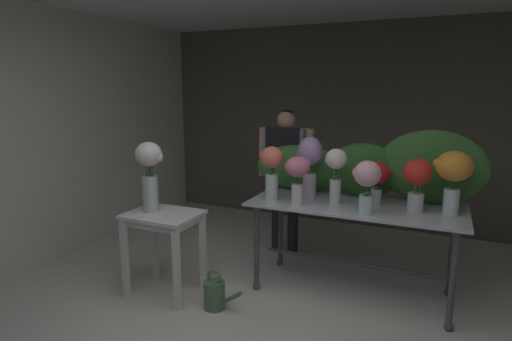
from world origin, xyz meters
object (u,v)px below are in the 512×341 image
(vase_crimson_lilies, at_px, (377,177))
(vase_white_roses_tall, at_px, (150,172))
(display_table_glass, at_px, (354,219))
(florist, at_px, (285,165))
(vase_coral_snapdragons, at_px, (272,167))
(vase_ivory_peonies, at_px, (336,170))
(vase_scarlet_stock, at_px, (417,180))
(watering_can, at_px, (215,294))
(vase_blush_ranunculus, at_px, (367,181))
(side_table_white, at_px, (163,226))
(vase_sunset_tulips, at_px, (454,173))
(vase_lilac_roses, at_px, (310,161))
(vase_rosy_dahlias, at_px, (297,173))

(vase_crimson_lilies, relative_size, vase_white_roses_tall, 0.62)
(display_table_glass, height_order, florist, florist)
(display_table_glass, height_order, vase_coral_snapdragons, vase_coral_snapdragons)
(vase_ivory_peonies, height_order, vase_scarlet_stock, vase_ivory_peonies)
(watering_can, bearing_deg, vase_blush_ranunculus, 23.30)
(vase_crimson_lilies, xyz_separation_m, vase_scarlet_stock, (0.33, -0.08, 0.02))
(vase_scarlet_stock, bearing_deg, side_table_white, -161.77)
(watering_can, bearing_deg, vase_ivory_peonies, 39.59)
(side_table_white, bearing_deg, vase_white_roses_tall, 179.64)
(vase_ivory_peonies, relative_size, vase_white_roses_tall, 0.79)
(display_table_glass, height_order, vase_ivory_peonies, vase_ivory_peonies)
(florist, xyz_separation_m, vase_sunset_tulips, (1.68, -0.72, 0.18))
(vase_ivory_peonies, xyz_separation_m, vase_crimson_lilies, (0.34, 0.12, -0.06))
(florist, bearing_deg, vase_lilac_roses, -54.11)
(vase_blush_ranunculus, bearing_deg, vase_sunset_tulips, 23.17)
(vase_lilac_roses, xyz_separation_m, vase_sunset_tulips, (1.20, -0.06, 0.00))
(vase_coral_snapdragons, distance_m, vase_white_roses_tall, 1.08)
(florist, xyz_separation_m, vase_ivory_peonies, (0.75, -0.79, 0.14))
(vase_ivory_peonies, bearing_deg, vase_white_roses_tall, -156.94)
(display_table_glass, bearing_deg, vase_scarlet_stock, -4.40)
(florist, relative_size, vase_coral_snapdragons, 3.29)
(vase_ivory_peonies, height_order, vase_white_roses_tall, vase_white_roses_tall)
(display_table_glass, distance_m, florist, 1.21)
(florist, xyz_separation_m, vase_coral_snapdragons, (0.20, -0.89, 0.14))
(florist, xyz_separation_m, vase_white_roses_tall, (-0.74, -1.42, 0.12))
(vase_rosy_dahlias, relative_size, watering_can, 1.22)
(side_table_white, relative_size, vase_blush_ranunculus, 1.74)
(vase_scarlet_stock, xyz_separation_m, vase_white_roses_tall, (-2.15, -0.67, 0.01))
(vase_coral_snapdragons, bearing_deg, vase_rosy_dahlias, -15.60)
(vase_ivory_peonies, xyz_separation_m, watering_can, (-0.83, -0.68, -1.02))
(side_table_white, distance_m, watering_can, 0.74)
(vase_ivory_peonies, distance_m, vase_scarlet_stock, 0.66)
(display_table_glass, relative_size, vase_white_roses_tall, 2.94)
(vase_scarlet_stock, height_order, vase_white_roses_tall, vase_white_roses_tall)
(side_table_white, height_order, watering_can, side_table_white)
(vase_lilac_roses, distance_m, watering_can, 1.44)
(vase_scarlet_stock, bearing_deg, vase_blush_ranunculus, -147.36)
(vase_scarlet_stock, height_order, watering_can, vase_scarlet_stock)
(vase_ivory_peonies, relative_size, vase_sunset_tulips, 0.94)
(display_table_glass, bearing_deg, vase_lilac_roses, 173.07)
(display_table_glass, xyz_separation_m, vase_rosy_dahlias, (-0.45, -0.24, 0.42))
(display_table_glass, distance_m, vase_ivory_peonies, 0.48)
(vase_ivory_peonies, bearing_deg, vase_scarlet_stock, 2.87)
(florist, relative_size, vase_sunset_tulips, 3.10)
(vase_rosy_dahlias, xyz_separation_m, vase_sunset_tulips, (1.21, 0.24, 0.06))
(vase_scarlet_stock, relative_size, vase_blush_ranunculus, 1.01)
(vase_scarlet_stock, relative_size, vase_white_roses_tall, 0.71)
(florist, distance_m, vase_scarlet_stock, 1.61)
(vase_blush_ranunculus, relative_size, vase_white_roses_tall, 0.71)
(side_table_white, xyz_separation_m, vase_lilac_roses, (1.09, 0.76, 0.54))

